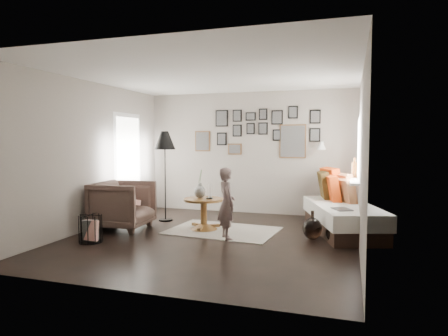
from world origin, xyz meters
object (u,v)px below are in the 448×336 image
(armchair, at_px, (123,205))
(child, at_px, (227,204))
(pedestal_table, at_px, (204,215))
(vase, at_px, (200,189))
(daybed, at_px, (343,212))
(magazine_basket, at_px, (91,229))
(floor_lamp, at_px, (165,144))
(demijohn_small, at_px, (335,233))
(demijohn_large, at_px, (312,228))

(armchair, relative_size, child, 0.82)
(pedestal_table, xyz_separation_m, vase, (-0.08, 0.02, 0.45))
(daybed, bearing_deg, magazine_basket, -169.95)
(floor_lamp, relative_size, child, 1.52)
(demijohn_small, bearing_deg, vase, 173.35)
(armchair, relative_size, magazine_basket, 2.22)
(armchair, bearing_deg, magazine_basket, 177.46)
(daybed, xyz_separation_m, armchair, (-3.72, -1.00, 0.10))
(daybed, relative_size, demijohn_small, 5.52)
(demijohn_large, distance_m, demijohn_small, 0.37)
(child, bearing_deg, daybed, -91.64)
(armchair, relative_size, demijohn_large, 2.04)
(vase, xyz_separation_m, daybed, (2.42, 0.60, -0.38))
(floor_lamp, distance_m, demijohn_large, 3.23)
(demijohn_small, bearing_deg, armchair, -178.02)
(vase, relative_size, magazine_basket, 1.19)
(vase, xyz_separation_m, armchair, (-1.31, -0.39, -0.28))
(magazine_basket, bearing_deg, armchair, 91.22)
(magazine_basket, distance_m, demijohn_small, 3.76)
(vase, xyz_separation_m, demijohn_small, (2.31, -0.27, -0.55))
(pedestal_table, bearing_deg, demijohn_small, -6.38)
(vase, xyz_separation_m, magazine_basket, (-1.29, -1.35, -0.50))
(pedestal_table, height_order, magazine_basket, pedestal_table)
(daybed, distance_m, magazine_basket, 4.19)
(floor_lamp, bearing_deg, child, -33.27)
(magazine_basket, bearing_deg, floor_lamp, 78.54)
(demijohn_large, bearing_deg, vase, 175.64)
(floor_lamp, distance_m, demijohn_small, 3.58)
(pedestal_table, height_order, demijohn_large, pedestal_table)
(pedestal_table, relative_size, demijohn_large, 1.54)
(demijohn_small, height_order, child, child)
(vase, bearing_deg, armchair, -163.18)
(vase, relative_size, armchair, 0.54)
(pedestal_table, height_order, demijohn_small, pedestal_table)
(daybed, relative_size, floor_lamp, 1.32)
(floor_lamp, xyz_separation_m, demijohn_large, (2.88, -0.64, -1.33))
(floor_lamp, xyz_separation_m, child, (1.57, -1.03, -0.93))
(floor_lamp, xyz_separation_m, magazine_basket, (-0.37, -1.85, -1.30))
(vase, bearing_deg, child, -39.08)
(daybed, relative_size, child, 2.02)
(pedestal_table, distance_m, demijohn_small, 2.25)
(child, bearing_deg, magazine_basket, 77.91)
(floor_lamp, bearing_deg, demijohn_large, -12.63)
(daybed, relative_size, demijohn_large, 5.02)
(daybed, relative_size, armchair, 2.46)
(vase, distance_m, child, 0.87)
(demijohn_large, xyz_separation_m, demijohn_small, (0.35, -0.12, -0.02))
(armchair, bearing_deg, demijohn_large, -89.48)
(vase, xyz_separation_m, floor_lamp, (-0.91, 0.49, 0.79))
(pedestal_table, relative_size, magazine_basket, 1.67)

